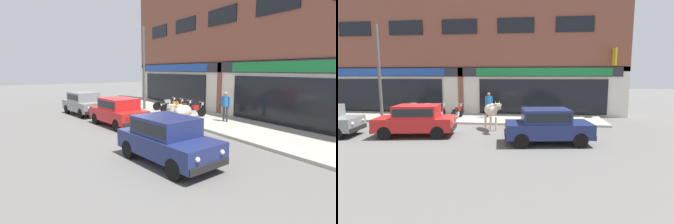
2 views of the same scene
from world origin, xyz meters
The scene contains 12 objects.
ground_plane centered at (0.00, 0.00, 0.00)m, with size 90.00×90.00×0.00m, color #605E5B.
sidewalk centered at (0.00, 4.07, 0.06)m, with size 19.00×3.74×0.12m, color #A8A093.
shop_building centered at (0.01, 6.20, 4.94)m, with size 23.00×1.40×10.25m.
cow centered at (3.08, 0.92, 1.01)m, with size 1.27×1.94×1.61m.
car_1 centered at (-0.13, -0.88, 0.81)m, with size 3.77×2.13×1.46m.
car_2 centered at (5.85, -1.54, 0.81)m, with size 3.76×2.09×1.46m.
motorcycle_0 centered at (-2.91, 3.62, 0.51)m, with size 0.67×1.79×0.88m.
motorcycle_1 centered at (-1.71, 3.50, 0.51)m, with size 0.56×1.81×0.88m.
motorcycle_2 centered at (-0.60, 3.43, 0.51)m, with size 0.52×1.81×0.88m.
motorcycle_3 centered at (0.45, 3.51, 0.51)m, with size 0.52×1.81×0.88m.
pedestrian centered at (2.34, 4.26, 1.11)m, with size 0.46×0.32×1.60m.
utility_pole centered at (-3.98, 2.50, 2.96)m, with size 0.18×0.18×5.67m, color #595651.
Camera 2 is at (5.44, -12.30, 2.83)m, focal length 28.00 mm.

